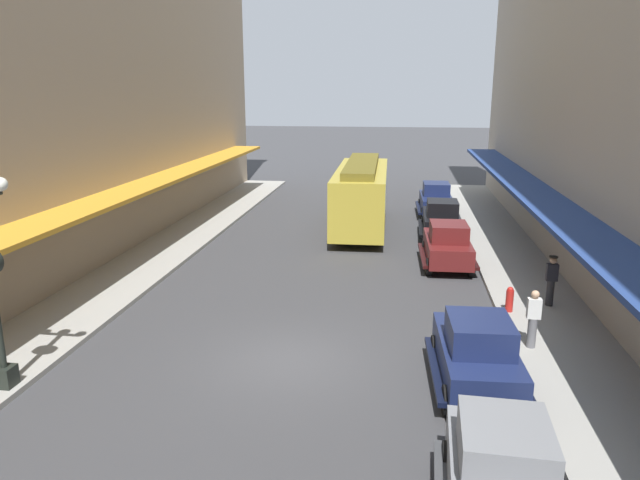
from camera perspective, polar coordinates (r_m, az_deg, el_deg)
ground_plane at (r=16.07m, az=-2.98°, el=-11.58°), size 200.00×200.00×0.00m
sidewalk_left at (r=18.84m, az=-26.30°, el=-8.84°), size 3.00×60.00×0.15m
sidewalk_right at (r=16.48m, az=24.20°, el=-11.93°), size 3.00×60.00×0.15m
parked_car_0 at (r=14.85m, az=14.93°, el=-10.34°), size 2.30×4.32×1.84m
parked_car_1 at (r=34.32m, az=11.17°, el=3.93°), size 2.22×4.29×1.84m
parked_car_3 at (r=29.22m, az=11.69°, el=2.09°), size 2.18×4.27×1.84m
parked_car_4 at (r=24.43m, az=12.25°, el=-0.36°), size 2.24×4.30×1.84m
streetcar at (r=30.25m, az=4.03°, el=4.62°), size 2.70×9.65×3.46m
fire_hydrant at (r=19.74m, az=17.89°, el=-5.46°), size 0.24×0.24×0.82m
pedestrian_0 at (r=20.58m, az=21.49°, el=-3.64°), size 0.36×0.28×1.67m
pedestrian_1 at (r=17.15m, az=19.94°, el=-7.15°), size 0.36×0.24×1.64m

